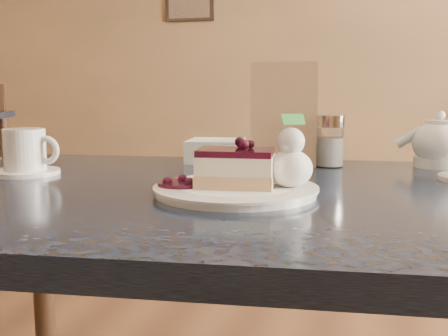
% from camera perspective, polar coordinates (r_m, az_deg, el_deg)
% --- Properties ---
extents(main_table, '(1.19, 0.85, 0.70)m').
position_cam_1_polar(main_table, '(0.90, 1.61, -6.78)').
color(main_table, '#1B283E').
rests_on(main_table, ground).
extents(dessert_plate, '(0.24, 0.24, 0.01)m').
position_cam_1_polar(dessert_plate, '(0.83, 1.20, -2.32)').
color(dessert_plate, white).
rests_on(dessert_plate, main_table).
extents(cheesecake_slice, '(0.12, 0.09, 0.06)m').
position_cam_1_polar(cheesecake_slice, '(0.83, 1.21, -0.02)').
color(cheesecake_slice, '#E1AD83').
rests_on(cheesecake_slice, dessert_plate).
extents(whipped_cream, '(0.07, 0.07, 0.06)m').
position_cam_1_polar(whipped_cream, '(0.83, 6.78, -0.03)').
color(whipped_cream, white).
rests_on(whipped_cream, dessert_plate).
extents(berry_sauce, '(0.08, 0.08, 0.01)m').
position_cam_1_polar(berry_sauce, '(0.84, -4.24, -1.61)').
color(berry_sauce, black).
rests_on(berry_sauce, dessert_plate).
extents(coffee_set, '(0.13, 0.12, 0.08)m').
position_cam_1_polar(coffee_set, '(1.08, -19.46, 1.33)').
color(coffee_set, white).
rests_on(coffee_set, main_table).
extents(tea_set, '(0.20, 0.26, 0.10)m').
position_cam_1_polar(tea_set, '(1.16, 21.52, 1.84)').
color(tea_set, white).
rests_on(tea_set, main_table).
extents(menu_card, '(0.13, 0.04, 0.21)m').
position_cam_1_polar(menu_card, '(1.13, 6.10, 5.43)').
color(menu_card, beige).
rests_on(menu_card, main_table).
extents(sugar_shaker, '(0.06, 0.06, 0.10)m').
position_cam_1_polar(sugar_shaker, '(1.13, 10.72, 2.76)').
color(sugar_shaker, white).
rests_on(sugar_shaker, main_table).
extents(napkin_stack, '(0.12, 0.12, 0.05)m').
position_cam_1_polar(napkin_stack, '(1.19, -0.87, 1.77)').
color(napkin_stack, white).
rests_on(napkin_stack, main_table).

